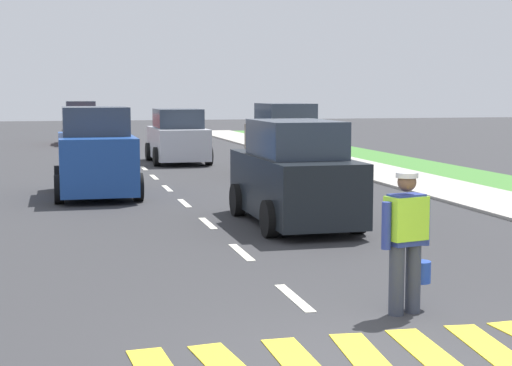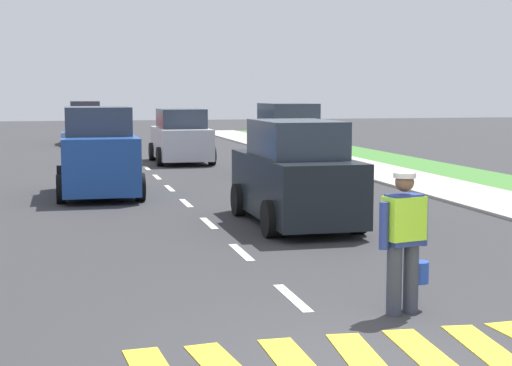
{
  "view_description": "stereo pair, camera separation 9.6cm",
  "coord_description": "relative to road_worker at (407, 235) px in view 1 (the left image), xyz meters",
  "views": [
    {
      "loc": [
        -2.87,
        -6.84,
        2.59
      ],
      "look_at": [
        0.32,
        5.99,
        1.1
      ],
      "focal_mm": 56.45,
      "sensor_mm": 36.0,
      "label": 1
    },
    {
      "loc": [
        -2.77,
        -6.86,
        2.59
      ],
      "look_at": [
        0.32,
        5.99,
        1.1
      ],
      "focal_mm": 56.45,
      "sensor_mm": 36.0,
      "label": 2
    }
  ],
  "objects": [
    {
      "name": "crosswalk_stripes",
      "position": [
        -1.08,
        -1.58,
        -0.92
      ],
      "size": [
        4.48,
        1.93,
        0.01
      ],
      "color": "yellow",
      "rests_on": "ground"
    },
    {
      "name": "car_outgoing_far",
      "position": [
        0.39,
        20.93,
        -0.01
      ],
      "size": [
        2.08,
        4.05,
        1.99
      ],
      "color": "silver",
      "rests_on": "ground"
    },
    {
      "name": "lane_center_line",
      "position": [
        -1.08,
        23.48,
        -0.93
      ],
      "size": [
        0.14,
        46.4,
        0.01
      ],
      "color": "silver",
      "rests_on": "ground"
    },
    {
      "name": "car_outgoing_ahead",
      "position": [
        0.56,
        6.5,
        0.02
      ],
      "size": [
        1.88,
        4.27,
        2.05
      ],
      "color": "black",
      "rests_on": "ground"
    },
    {
      "name": "car_oncoming_lead",
      "position": [
        -3.0,
        11.9,
        0.11
      ],
      "size": [
        2.06,
        3.95,
        2.23
      ],
      "color": "#1E4799",
      "rests_on": "ground"
    },
    {
      "name": "road_worker",
      "position": [
        0.0,
        0.0,
        0.0
      ],
      "size": [
        0.73,
        0.48,
        1.67
      ],
      "color": "#383D4C",
      "rests_on": "ground"
    },
    {
      "name": "sidewalk_right",
      "position": [
        6.12,
        8.28,
        -0.93
      ],
      "size": [
        2.4,
        72.0,
        0.14
      ],
      "primitive_type": "cube",
      "color": "#B2ADA3",
      "rests_on": "ground"
    },
    {
      "name": "ground_plane",
      "position": [
        -1.08,
        19.28,
        -0.93
      ],
      "size": [
        96.0,
        96.0,
        0.0
      ],
      "primitive_type": "plane",
      "color": "#333335"
    },
    {
      "name": "car_parked_far",
      "position": [
        2.93,
        15.47,
        0.12
      ],
      "size": [
        1.9,
        3.85,
        2.26
      ],
      "color": "gray",
      "rests_on": "ground"
    },
    {
      "name": "car_oncoming_third",
      "position": [
        -2.74,
        33.14,
        0.07
      ],
      "size": [
        1.88,
        3.99,
        2.15
      ],
      "color": "red",
      "rests_on": "ground"
    }
  ]
}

